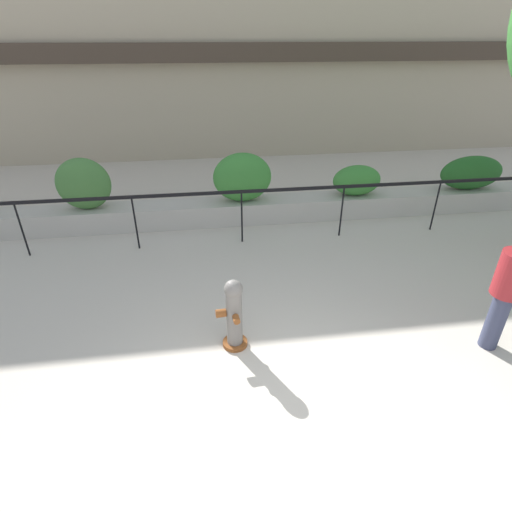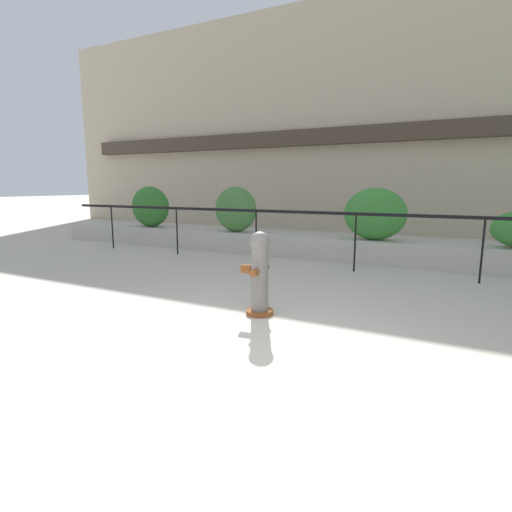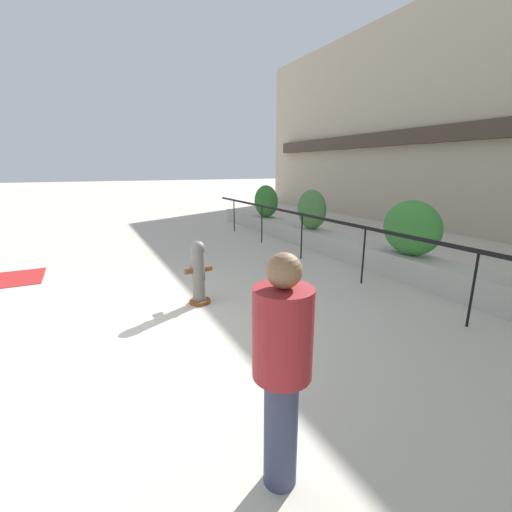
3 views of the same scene
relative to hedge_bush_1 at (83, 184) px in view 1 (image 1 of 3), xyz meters
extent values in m
plane|color=beige|center=(3.29, -6.00, -1.06)|extent=(120.00, 120.00, 0.00)
cube|color=tan|center=(3.29, 6.00, 2.94)|extent=(30.00, 1.00, 8.00)
cube|color=#3F3328|center=(3.29, 5.32, 2.30)|extent=(27.00, 0.36, 0.56)
cube|color=#B7B2A8|center=(3.29, 0.00, -0.81)|extent=(18.00, 0.70, 0.50)
cube|color=black|center=(3.29, -1.10, 0.06)|extent=(15.00, 0.05, 0.06)
cylinder|color=black|center=(-1.00, -1.10, -0.49)|extent=(0.04, 0.04, 1.15)
cylinder|color=black|center=(1.14, -1.10, -0.49)|extent=(0.04, 0.04, 1.15)
cylinder|color=black|center=(3.29, -1.10, -0.49)|extent=(0.04, 0.04, 1.15)
cylinder|color=black|center=(5.43, -1.10, -0.49)|extent=(0.04, 0.04, 1.15)
cylinder|color=black|center=(7.57, -1.10, -0.49)|extent=(0.04, 0.04, 1.15)
ellipsoid|color=#427538|center=(0.00, 0.00, 0.00)|extent=(1.15, 0.58, 1.13)
ellipsoid|color=#387F33|center=(3.43, 0.00, -0.01)|extent=(1.32, 0.70, 1.11)
ellipsoid|color=#387F33|center=(6.14, 0.00, -0.21)|extent=(1.15, 0.63, 0.71)
ellipsoid|color=#235B23|center=(9.06, 0.00, -0.15)|extent=(1.59, 0.60, 0.82)
cylinder|color=brown|center=(2.83, -4.29, -1.03)|extent=(0.38, 0.38, 0.06)
cylinder|color=slate|center=(2.83, -4.29, -0.58)|extent=(0.24, 0.24, 0.85)
sphere|color=slate|center=(2.83, -4.29, -0.11)|extent=(0.25, 0.25, 0.25)
cylinder|color=brown|center=(2.65, -4.31, -0.48)|extent=(0.15, 0.12, 0.11)
cylinder|color=brown|center=(2.81, -4.12, -0.48)|extent=(0.10, 0.13, 0.09)
cylinder|color=brown|center=(2.84, -4.47, -0.48)|extent=(0.10, 0.13, 0.09)
cylinder|color=#383D56|center=(6.39, -4.81, -0.62)|extent=(0.30, 0.30, 0.88)
camera|label=1|loc=(2.51, -8.65, 2.83)|focal=28.00mm
camera|label=2|loc=(5.05, -8.74, 0.58)|focal=28.00mm
camera|label=3|loc=(8.12, -5.88, 1.17)|focal=24.00mm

